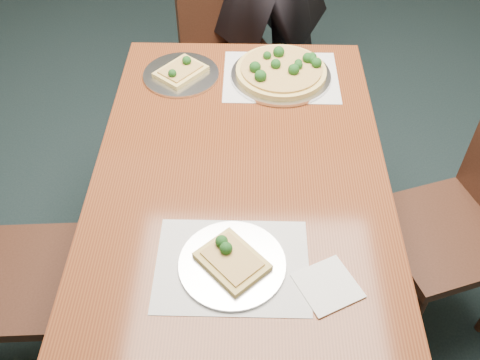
{
  "coord_description": "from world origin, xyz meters",
  "views": [
    {
      "loc": [
        -0.07,
        -1.52,
        1.91
      ],
      "look_at": [
        -0.09,
        -0.41,
        0.75
      ],
      "focal_mm": 40.0,
      "sensor_mm": 36.0,
      "label": 1
    }
  ],
  "objects_px": {
    "chair_right": "(471,216)",
    "slice_plate_far": "(181,73)",
    "pizza_pan": "(282,71)",
    "slice_plate_near": "(232,262)",
    "dining_table": "(240,200)",
    "chair_far": "(229,47)"
  },
  "relations": [
    {
      "from": "chair_far",
      "to": "dining_table",
      "type": "bearing_deg",
      "value": -110.24
    },
    {
      "from": "slice_plate_near",
      "to": "chair_far",
      "type": "bearing_deg",
      "value": 92.49
    },
    {
      "from": "dining_table",
      "to": "chair_right",
      "type": "relative_size",
      "value": 1.65
    },
    {
      "from": "dining_table",
      "to": "slice_plate_far",
      "type": "bearing_deg",
      "value": 113.45
    },
    {
      "from": "dining_table",
      "to": "pizza_pan",
      "type": "height_order",
      "value": "pizza_pan"
    },
    {
      "from": "dining_table",
      "to": "slice_plate_near",
      "type": "distance_m",
      "value": 0.33
    },
    {
      "from": "chair_right",
      "to": "slice_plate_far",
      "type": "distance_m",
      "value": 1.14
    },
    {
      "from": "slice_plate_far",
      "to": "chair_right",
      "type": "bearing_deg",
      "value": -24.37
    },
    {
      "from": "pizza_pan",
      "to": "slice_plate_far",
      "type": "height_order",
      "value": "pizza_pan"
    },
    {
      "from": "slice_plate_near",
      "to": "slice_plate_far",
      "type": "bearing_deg",
      "value": 104.41
    },
    {
      "from": "chair_far",
      "to": "pizza_pan",
      "type": "distance_m",
      "value": 0.66
    },
    {
      "from": "slice_plate_near",
      "to": "slice_plate_far",
      "type": "relative_size",
      "value": 1.0
    },
    {
      "from": "pizza_pan",
      "to": "slice_plate_far",
      "type": "bearing_deg",
      "value": -179.83
    },
    {
      "from": "chair_right",
      "to": "slice_plate_near",
      "type": "height_order",
      "value": "chair_right"
    },
    {
      "from": "dining_table",
      "to": "chair_right",
      "type": "bearing_deg",
      "value": 5.17
    },
    {
      "from": "dining_table",
      "to": "chair_far",
      "type": "height_order",
      "value": "chair_far"
    },
    {
      "from": "dining_table",
      "to": "pizza_pan",
      "type": "relative_size",
      "value": 4.09
    },
    {
      "from": "chair_far",
      "to": "slice_plate_near",
      "type": "xyz_separation_m",
      "value": [
        0.06,
        -1.41,
        0.25
      ]
    },
    {
      "from": "chair_far",
      "to": "slice_plate_far",
      "type": "distance_m",
      "value": 0.64
    },
    {
      "from": "pizza_pan",
      "to": "slice_plate_near",
      "type": "xyz_separation_m",
      "value": [
        -0.16,
        -0.84,
        -0.01
      ]
    },
    {
      "from": "slice_plate_near",
      "to": "pizza_pan",
      "type": "bearing_deg",
      "value": 79.5
    },
    {
      "from": "dining_table",
      "to": "slice_plate_far",
      "type": "height_order",
      "value": "slice_plate_far"
    }
  ]
}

